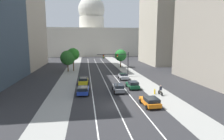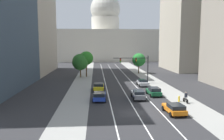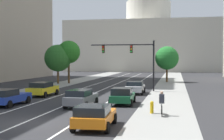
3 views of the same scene
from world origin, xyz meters
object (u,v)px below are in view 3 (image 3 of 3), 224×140
car_orange (94,116)px  traffic_signal_mast (133,55)px  street_tree_mid_left (58,58)px  fire_hydrant (152,107)px  street_tree_near_left (69,52)px  car_yellow (43,89)px  capitol_building (148,37)px  car_gray (81,98)px  car_green (122,96)px  street_tree_near_right (167,58)px  car_silver (135,87)px  car_blue (8,97)px  cyclist (162,103)px

car_orange → traffic_signal_mast: size_ratio=0.51×
traffic_signal_mast → street_tree_mid_left: street_tree_mid_left is taller
fire_hydrant → street_tree_near_left: bearing=119.5°
car_yellow → capitol_building: bearing=-0.9°
car_gray → car_green: car_green is taller
car_green → street_tree_near_right: bearing=-7.6°
traffic_signal_mast → fire_hydrant: bearing=-77.9°
street_tree_near_right → street_tree_mid_left: street_tree_mid_left is taller
car_orange → street_tree_near_left: 35.69m
car_silver → street_tree_near_right: bearing=-8.9°
car_yellow → car_green: 10.62m
car_green → street_tree_mid_left: 26.61m
car_yellow → traffic_signal_mast: traffic_signal_mast is taller
capitol_building → traffic_signal_mast: bearing=-86.8°
traffic_signal_mast → car_blue: bearing=-120.1°
car_gray → car_green: size_ratio=1.09×
car_yellow → street_tree_mid_left: size_ratio=0.71×
street_tree_near_right → capitol_building: bearing=98.0°
car_yellow → traffic_signal_mast: size_ratio=0.56×
car_orange → car_yellow: car_yellow is taller
car_green → capitol_building: bearing=1.5°
car_blue → capitol_building: bearing=-0.3°
car_silver → traffic_signal_mast: size_ratio=0.52×
car_silver → car_blue: bearing=140.5°
car_blue → car_silver: bearing=-36.3°
car_green → traffic_signal_mast: bearing=1.6°
capitol_building → street_tree_mid_left: 63.06m
car_green → fire_hydrant: size_ratio=4.50×
car_blue → street_tree_near_right: (12.47, 31.69, 3.36)m
capitol_building → street_tree_near_right: capitol_building is taller
car_green → cyclist: size_ratio=2.38×
car_orange → car_green: (-0.00, 10.07, 0.04)m
capitol_building → car_silver: size_ratio=12.52×
fire_hydrant → car_gray: bearing=160.1°
car_yellow → traffic_signal_mast: (8.72, 7.61, 3.71)m
car_silver → street_tree_near_right: street_tree_near_right is taller
fire_hydrant → car_orange: bearing=-116.0°
capitol_building → car_green: size_ratio=12.63×
street_tree_near_left → street_tree_mid_left: size_ratio=1.10×
car_silver → traffic_signal_mast: bearing=11.3°
car_blue → traffic_signal_mast: bearing=-27.3°
car_yellow → street_tree_mid_left: 18.36m
street_tree_mid_left → street_tree_near_left: bearing=25.4°
car_orange → car_yellow: 17.67m
traffic_signal_mast → street_tree_near_right: bearing=77.3°
car_green → street_tree_near_left: size_ratio=0.59×
street_tree_mid_left → cyclist: bearing=-57.0°
fire_hydrant → street_tree_mid_left: street_tree_mid_left is taller
capitol_building → car_blue: (-4.73, -86.79, -10.71)m
car_yellow → street_tree_near_right: (12.46, 24.25, 3.33)m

